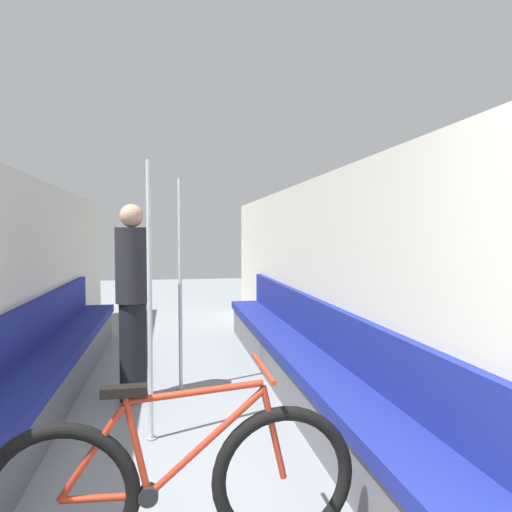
{
  "coord_description": "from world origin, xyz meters",
  "views": [
    {
      "loc": [
        -0.06,
        -0.55,
        1.52
      ],
      "look_at": [
        0.41,
        1.95,
        1.4
      ],
      "focal_mm": 32.0,
      "sensor_mm": 36.0,
      "label": 1
    }
  ],
  "objects_px": {
    "passenger_standing": "(133,299)",
    "grab_pole_near": "(180,288)",
    "grab_pole_far": "(150,305)",
    "bench_seat_row_right": "(297,360)",
    "bench_seat_row_left": "(45,373)",
    "bicycle": "(176,485)"
  },
  "relations": [
    {
      "from": "grab_pole_near",
      "to": "passenger_standing",
      "type": "relative_size",
      "value": 1.15
    },
    {
      "from": "grab_pole_far",
      "to": "bicycle",
      "type": "bearing_deg",
      "value": -82.82
    },
    {
      "from": "bench_seat_row_left",
      "to": "grab_pole_far",
      "type": "bearing_deg",
      "value": -40.78
    },
    {
      "from": "bench_seat_row_right",
      "to": "grab_pole_far",
      "type": "xyz_separation_m",
      "value": [
        -1.35,
        -0.8,
        0.69
      ]
    },
    {
      "from": "grab_pole_near",
      "to": "bicycle",
      "type": "bearing_deg",
      "value": -91.89
    },
    {
      "from": "bench_seat_row_right",
      "to": "passenger_standing",
      "type": "distance_m",
      "value": 1.66
    },
    {
      "from": "grab_pole_far",
      "to": "passenger_standing",
      "type": "xyz_separation_m",
      "value": [
        -0.19,
        0.85,
        -0.07
      ]
    },
    {
      "from": "grab_pole_near",
      "to": "grab_pole_far",
      "type": "bearing_deg",
      "value": -103.02
    },
    {
      "from": "passenger_standing",
      "to": "grab_pole_near",
      "type": "bearing_deg",
      "value": 177.6
    },
    {
      "from": "bicycle",
      "to": "bench_seat_row_left",
      "type": "bearing_deg",
      "value": 130.01
    },
    {
      "from": "bench_seat_row_right",
      "to": "grab_pole_far",
      "type": "bearing_deg",
      "value": -149.23
    },
    {
      "from": "bench_seat_row_left",
      "to": "passenger_standing",
      "type": "distance_m",
      "value": 0.97
    },
    {
      "from": "bench_seat_row_left",
      "to": "grab_pole_far",
      "type": "height_order",
      "value": "grab_pole_far"
    },
    {
      "from": "grab_pole_near",
      "to": "grab_pole_far",
      "type": "height_order",
      "value": "same"
    },
    {
      "from": "bench_seat_row_left",
      "to": "passenger_standing",
      "type": "xyz_separation_m",
      "value": [
        0.74,
        0.05,
        0.62
      ]
    },
    {
      "from": "grab_pole_far",
      "to": "passenger_standing",
      "type": "bearing_deg",
      "value": 102.4
    },
    {
      "from": "bench_seat_row_left",
      "to": "grab_pole_near",
      "type": "xyz_separation_m",
      "value": [
        1.17,
        0.26,
        0.69
      ]
    },
    {
      "from": "bench_seat_row_right",
      "to": "grab_pole_near",
      "type": "distance_m",
      "value": 1.33
    },
    {
      "from": "bench_seat_row_right",
      "to": "grab_pole_near",
      "type": "relative_size",
      "value": 2.72
    },
    {
      "from": "bench_seat_row_left",
      "to": "bench_seat_row_right",
      "type": "relative_size",
      "value": 1.0
    },
    {
      "from": "bench_seat_row_right",
      "to": "grab_pole_near",
      "type": "xyz_separation_m",
      "value": [
        -1.1,
        0.26,
        0.69
      ]
    },
    {
      "from": "grab_pole_far",
      "to": "passenger_standing",
      "type": "distance_m",
      "value": 0.87
    }
  ]
}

